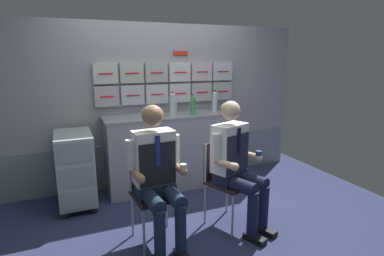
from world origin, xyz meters
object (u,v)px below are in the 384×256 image
folding_chair_left (152,184)px  service_trolley (75,167)px  crew_member_right (236,159)px  water_bottle_clear (193,105)px  crew_member_left (157,170)px  folding_chair_right (223,173)px  paper_cup_tan (161,114)px

folding_chair_left → service_trolley: bearing=123.8°
service_trolley → crew_member_right: crew_member_right is taller
crew_member_right → water_bottle_clear: size_ratio=4.83×
crew_member_left → crew_member_right: (0.81, 0.01, -0.00)m
service_trolley → crew_member_right: (1.47, -1.11, 0.25)m
folding_chair_right → paper_cup_tan: (-0.35, 1.02, 0.48)m
service_trolley → water_bottle_clear: 1.61m
crew_member_right → paper_cup_tan: crew_member_right is taller
crew_member_left → paper_cup_tan: crew_member_left is taller
service_trolley → water_bottle_clear: size_ratio=3.25×
crew_member_left → folding_chair_right: crew_member_left is taller
crew_member_left → crew_member_right: size_ratio=1.01×
crew_member_left → paper_cup_tan: bearing=71.2°
crew_member_left → folding_chair_right: 0.79m
folding_chair_right → service_trolley: bearing=145.5°
water_bottle_clear → crew_member_left: bearing=-126.1°
water_bottle_clear → paper_cup_tan: water_bottle_clear is taller
folding_chair_right → crew_member_right: crew_member_right is taller
folding_chair_right → water_bottle_clear: 1.13m
crew_member_left → paper_cup_tan: (0.40, 1.17, 0.29)m
crew_member_right → paper_cup_tan: (-0.42, 1.16, 0.29)m
folding_chair_left → crew_member_left: 0.25m
folding_chair_left → folding_chair_right: same height
service_trolley → folding_chair_left: 1.16m
crew_member_right → crew_member_left: bearing=-179.5°
folding_chair_right → crew_member_right: size_ratio=0.66×
folding_chair_left → paper_cup_tan: paper_cup_tan is taller
service_trolley → paper_cup_tan: (1.05, 0.05, 0.55)m
service_trolley → paper_cup_tan: size_ratio=12.08×
folding_chair_left → folding_chair_right: size_ratio=1.00×
service_trolley → paper_cup_tan: bearing=2.7°
service_trolley → paper_cup_tan: 1.19m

